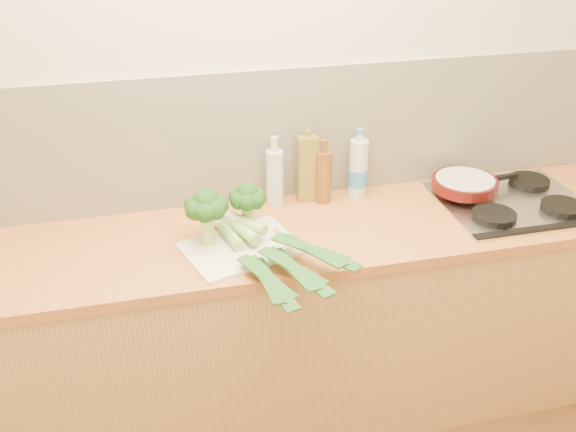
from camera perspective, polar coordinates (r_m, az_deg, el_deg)
The scene contains 14 objects.
room_shell at distance 2.55m, azimuth -3.24°, elevation 6.94°, with size 3.50×3.50×3.50m.
counter at distance 2.67m, azimuth -1.63°, elevation -9.85°, with size 3.20×0.62×0.90m.
gas_hob at distance 2.77m, azimuth 19.34°, elevation 1.30°, with size 0.58×0.50×0.04m.
chopping_board at distance 2.32m, azimuth -4.14°, elevation -2.84°, with size 0.40×0.29×0.01m, color white.
broccoli_left at distance 2.28m, azimuth -7.29°, elevation 0.79°, with size 0.16×0.16×0.21m.
broccoli_right at distance 2.35m, azimuth -3.62°, elevation 1.56°, with size 0.14×0.14×0.19m.
leek_front at distance 2.29m, azimuth -4.49°, elevation -2.51°, with size 0.22×0.71×0.04m.
leek_mid at distance 2.27m, azimuth -2.95°, elevation -2.10°, with size 0.31×0.65×0.04m.
leek_back at distance 2.28m, azimuth -1.60°, elevation -1.50°, with size 0.41×0.52×0.04m.
skillet at distance 2.75m, azimuth 15.48°, elevation 2.81°, with size 0.39×0.27×0.05m.
oil_tin at distance 2.59m, azimuth 1.76°, elevation 4.23°, with size 0.08×0.05×0.31m.
glass_bottle at distance 2.56m, azimuth -1.19°, elevation 3.47°, with size 0.07×0.07×0.30m.
amber_bottle at distance 2.60m, azimuth 3.17°, elevation 3.58°, with size 0.06×0.06×0.27m.
water_bottle at distance 2.65m, azimuth 6.24°, elevation 4.06°, with size 0.08×0.08×0.28m.
Camera 1 is at (-0.42, -0.84, 2.12)m, focal length 40.00 mm.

